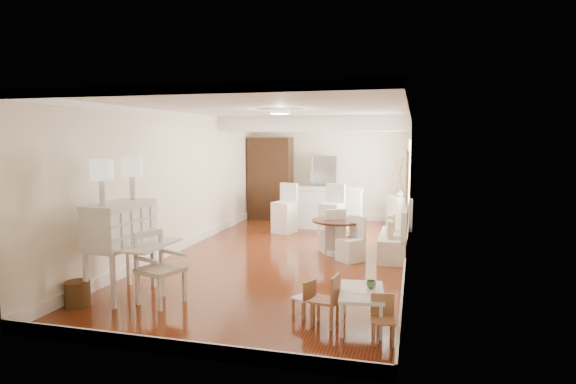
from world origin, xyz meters
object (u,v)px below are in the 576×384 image
at_px(slip_chair_far, 332,230).
at_px(pantry_cabinet, 271,178).
at_px(secretary_bureau, 121,249).
at_px(breakfast_counter, 322,208).
at_px(fridge, 337,189).
at_px(kids_chair_c, 383,319).
at_px(bar_stool_left, 284,208).
at_px(sideboard, 399,213).
at_px(gustavian_armchair, 161,268).
at_px(bar_stool_right, 332,210).
at_px(kids_chair_b, 304,297).
at_px(dining_table, 338,237).
at_px(kids_table, 361,308).
at_px(kids_chair_a, 325,300).
at_px(slip_chair_near, 351,239).
at_px(wicker_basket, 78,293).

bearing_deg(slip_chair_far, pantry_cabinet, -84.46).
bearing_deg(secretary_bureau, breakfast_counter, 74.92).
bearing_deg(fridge, kids_chair_c, -77.21).
xyz_separation_m(bar_stool_left, sideboard, (2.67, 1.16, -0.19)).
bearing_deg(pantry_cabinet, gustavian_armchair, -85.20).
xyz_separation_m(slip_chair_far, bar_stool_right, (-0.30, 1.69, 0.16)).
height_order(kids_chair_b, dining_table, dining_table).
relative_size(gustavian_armchair, kids_table, 1.13).
relative_size(dining_table, breakfast_counter, 0.50).
distance_m(gustavian_armchair, bar_stool_right, 5.51).
xyz_separation_m(kids_chair_a, kids_chair_b, (-0.32, 0.24, -0.08)).
xyz_separation_m(slip_chair_near, bar_stool_left, (-1.91, 2.34, 0.18)).
bearing_deg(breakfast_counter, bar_stool_right, -65.41).
relative_size(kids_chair_c, breakfast_counter, 0.26).
relative_size(kids_table, kids_chair_c, 1.62).
distance_m(slip_chair_near, slip_chair_far, 0.78).
xyz_separation_m(kids_chair_a, slip_chair_far, (-0.56, 3.82, 0.12)).
bearing_deg(kids_chair_b, kids_chair_c, 89.84).
xyz_separation_m(kids_table, bar_stool_right, (-1.28, 5.41, 0.38)).
distance_m(kids_table, pantry_cabinet, 8.13).
bearing_deg(gustavian_armchair, kids_table, -73.43).
xyz_separation_m(secretary_bureau, kids_chair_c, (3.76, -0.67, -0.42)).
bearing_deg(dining_table, kids_chair_a, -83.69).
xyz_separation_m(gustavian_armchair, slip_chair_far, (1.78, 3.61, -0.05)).
distance_m(breakfast_counter, sideboard, 1.93).
bearing_deg(dining_table, fridge, 99.58).
bearing_deg(secretary_bureau, slip_chair_far, 56.05).
relative_size(secretary_bureau, kids_chair_c, 2.53).
bearing_deg(pantry_cabinet, slip_chair_far, -56.64).
relative_size(kids_chair_a, slip_chair_far, 0.72).
xyz_separation_m(wicker_basket, slip_chair_near, (3.29, 3.35, 0.25)).
distance_m(wicker_basket, fridge, 7.98).
distance_m(gustavian_armchair, fridge, 7.33).
xyz_separation_m(kids_chair_c, slip_chair_near, (-0.82, 3.52, 0.15)).
distance_m(kids_chair_a, fridge, 7.51).
height_order(wicker_basket, slip_chair_far, slip_chair_far).
height_order(bar_stool_left, fridge, fridge).
bearing_deg(kids_chair_b, slip_chair_near, -155.47).
height_order(secretary_bureau, fridge, fridge).
height_order(kids_chair_a, fridge, fridge).
relative_size(kids_chair_b, bar_stool_left, 0.41).
distance_m(kids_table, dining_table, 3.61).
bearing_deg(kids_table, fridge, 101.39).
bearing_deg(kids_table, gustavian_armchair, 177.84).
distance_m(gustavian_armchair, dining_table, 3.92).
bearing_deg(slip_chair_far, bar_stool_right, -107.89).
relative_size(breakfast_counter, sideboard, 2.41).
relative_size(wicker_basket, breakfast_counter, 0.17).
height_order(kids_chair_a, kids_chair_b, kids_chair_a).
distance_m(kids_chair_a, sideboard, 6.72).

